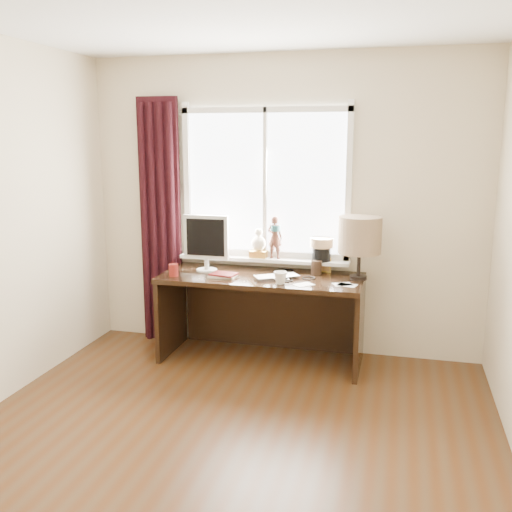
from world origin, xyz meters
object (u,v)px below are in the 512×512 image
(laptop, at_px, (277,277))
(desk, at_px, (264,300))
(monitor, at_px, (206,240))
(red_cup, at_px, (174,270))
(table_lamp, at_px, (360,236))
(mug, at_px, (281,277))

(laptop, distance_m, desk, 0.34)
(desk, relative_size, monitor, 3.47)
(laptop, bearing_deg, red_cup, 156.39)
(laptop, height_order, table_lamp, table_lamp)
(mug, relative_size, desk, 0.06)
(laptop, distance_m, red_cup, 0.87)
(desk, distance_m, monitor, 0.73)
(laptop, relative_size, red_cup, 3.53)
(desk, bearing_deg, table_lamp, -1.02)
(monitor, bearing_deg, laptop, -10.19)
(table_lamp, bearing_deg, monitor, -178.83)
(desk, height_order, table_lamp, table_lamp)
(mug, xyz_separation_m, table_lamp, (0.59, 0.31, 0.31))
(desk, relative_size, table_lamp, 3.27)
(laptop, xyz_separation_m, mug, (0.07, -0.17, 0.04))
(laptop, xyz_separation_m, red_cup, (-0.86, -0.13, 0.04))
(laptop, distance_m, table_lamp, 0.76)
(mug, bearing_deg, monitor, 158.56)
(red_cup, height_order, monitor, monitor)
(laptop, bearing_deg, desk, 100.11)
(laptop, height_order, mug, mug)
(mug, distance_m, table_lamp, 0.73)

